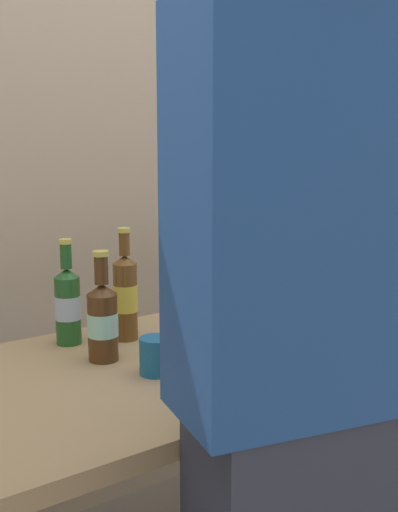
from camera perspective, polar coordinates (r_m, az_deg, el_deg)
The scene contains 8 objects.
desk at distance 1.71m, azimuth -1.08°, elevation -11.56°, with size 1.38×0.73×0.77m.
laptop at distance 1.98m, azimuth 6.57°, elevation -4.25°, with size 0.36×0.36×0.21m.
beer_bottle_dark at distance 1.63m, azimuth -8.31°, elevation -5.42°, with size 0.08×0.08×0.27m.
beer_bottle_green at distance 1.78m, azimuth -6.37°, elevation -3.37°, with size 0.07×0.07×0.30m.
beer_bottle_brown at distance 1.77m, azimuth -11.25°, elevation -4.04°, with size 0.07×0.07×0.28m.
person_figure at distance 1.19m, azimuth 8.71°, elevation -10.70°, with size 0.48×0.35×1.77m.
coffee_mug at distance 1.55m, azimuth -3.62°, elevation -8.54°, with size 0.11×0.08×0.09m.
back_wall at distance 2.20m, azimuth -12.01°, elevation 9.98°, with size 6.00×0.10×2.60m, color tan.
Camera 1 is at (-0.91, -1.29, 1.33)m, focal length 46.39 mm.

